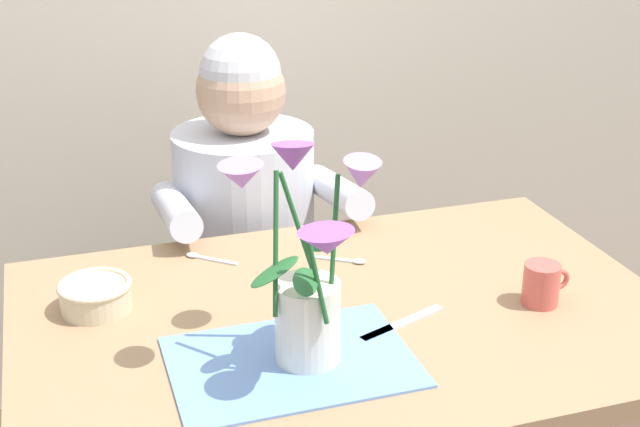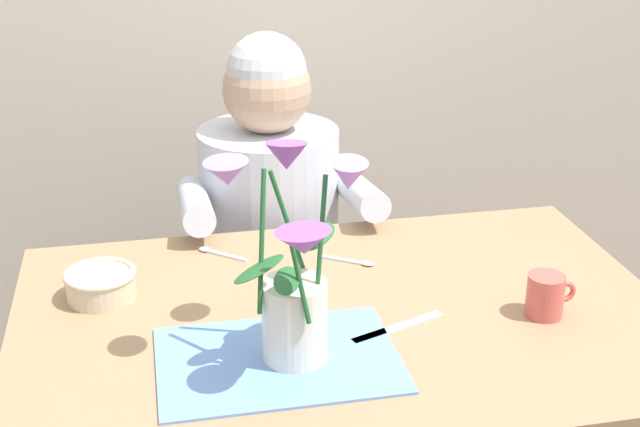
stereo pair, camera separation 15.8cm
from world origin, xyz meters
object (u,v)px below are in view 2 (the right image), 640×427
(seated_person, at_px, (271,258))
(ceramic_bowl, at_px, (101,283))
(flower_vase, at_px, (293,276))
(dinner_knife, at_px, (398,328))
(ceramic_mug, at_px, (546,295))

(seated_person, xyz_separation_m, ceramic_bowl, (-0.39, -0.47, 0.21))
(seated_person, relative_size, ceramic_bowl, 8.35)
(flower_vase, bearing_deg, dinner_knife, 17.23)
(ceramic_bowl, bearing_deg, flower_vase, -41.78)
(flower_vase, relative_size, ceramic_bowl, 2.61)
(flower_vase, xyz_separation_m, ceramic_bowl, (-0.32, 0.28, -0.12))
(ceramic_mug, bearing_deg, dinner_knife, 178.80)
(seated_person, xyz_separation_m, dinner_knife, (0.12, -0.69, 0.18))
(flower_vase, bearing_deg, seated_person, 84.53)
(seated_person, distance_m, ceramic_bowl, 0.64)
(ceramic_bowl, distance_m, dinner_knife, 0.56)
(dinner_knife, distance_m, ceramic_mug, 0.28)
(seated_person, height_order, ceramic_mug, seated_person)
(seated_person, xyz_separation_m, ceramic_mug, (0.40, -0.70, 0.22))
(flower_vase, bearing_deg, ceramic_mug, 6.68)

